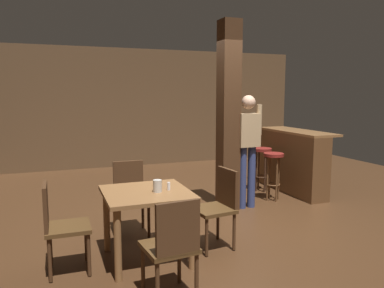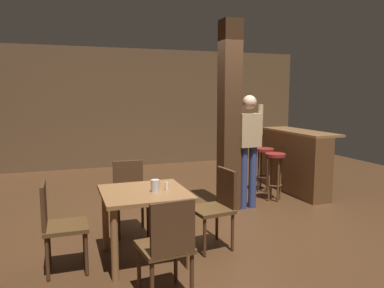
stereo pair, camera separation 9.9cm
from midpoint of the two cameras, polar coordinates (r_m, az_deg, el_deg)
ground_plane at (r=5.22m, az=3.87°, el=-11.82°), size 10.80×10.80×0.00m
wall_back at (r=9.21m, az=-7.74°, el=5.49°), size 8.00×0.10×2.80m
pillar at (r=5.58m, az=5.07°, el=4.14°), size 0.28×0.28×2.80m
dining_table at (r=3.97m, az=-7.64°, el=-9.01°), size 0.88×0.88×0.74m
chair_west at (r=3.92m, az=-20.24°, el=-11.20°), size 0.43×0.43×0.89m
chair_east at (r=4.29m, az=3.41°, el=-9.08°), size 0.47×0.47×0.89m
chair_north at (r=4.77m, az=-9.99°, el=-7.45°), size 0.43×0.43×0.89m
chair_south at (r=3.21m, az=-3.91°, el=-14.96°), size 0.46×0.46×0.89m
napkin_cup at (r=3.88m, az=-6.02°, el=-6.38°), size 0.09×0.09×0.13m
salt_shaker at (r=3.95m, az=-4.29°, el=-6.42°), size 0.03×0.03×0.08m
standing_person at (r=5.69m, az=7.98°, el=0.14°), size 0.47×0.22×1.72m
bar_counter at (r=6.90m, az=14.46°, el=-2.45°), size 0.56×1.67×1.09m
bar_stool_near at (r=6.24m, az=11.85°, el=-3.25°), size 0.33×0.33×0.78m
bar_stool_mid at (r=6.80m, az=10.20°, el=-2.30°), size 0.34×0.34×0.78m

